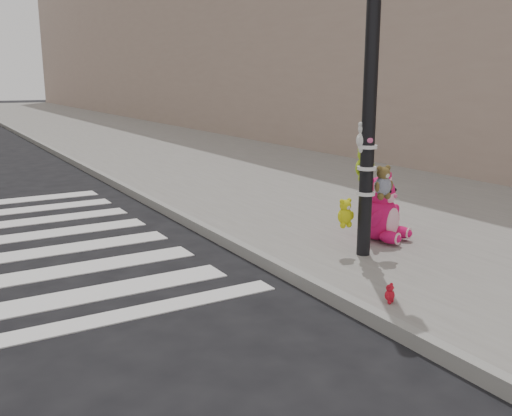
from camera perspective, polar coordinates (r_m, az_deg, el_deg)
ground at (r=4.32m, az=-0.52°, el=-17.99°), size 120.00×120.00×0.00m
sidewalk_near at (r=15.03m, az=-3.05°, el=4.65°), size 7.00×80.00×0.14m
curb_edge at (r=13.81m, az=-15.87°, el=3.44°), size 0.12×80.00×0.15m
bld_near at (r=26.44m, az=-2.58°, el=18.90°), size 5.00×60.00×10.00m
signal_pole at (r=6.74m, az=11.26°, el=8.97°), size 0.68×0.50×4.00m
pink_bunny at (r=7.58m, az=12.39°, el=-0.48°), size 0.73×0.79×0.89m
red_teddy at (r=5.57m, az=13.23°, el=-8.30°), size 0.16×0.14×0.19m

